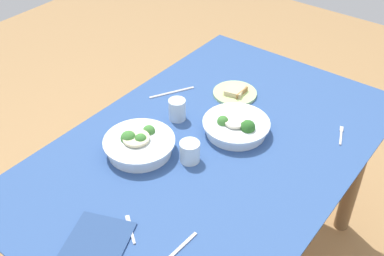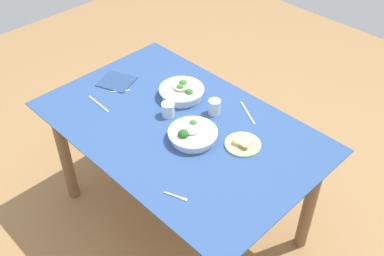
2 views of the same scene
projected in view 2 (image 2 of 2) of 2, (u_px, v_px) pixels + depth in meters
The scene contains 12 objects.
ground_plane at pixel (181, 217), 2.84m from camera, with size 6.00×6.00×0.00m, color #9E7547.
dining_table at pixel (180, 141), 2.43m from camera, with size 1.48×0.95×0.75m.
broccoli_bowl_far at pixel (182, 92), 2.53m from camera, with size 0.25×0.25×0.09m.
broccoli_bowl_near at pixel (192, 135), 2.26m from camera, with size 0.25×0.25×0.08m.
bread_side_plate at pixel (243, 144), 2.23m from camera, with size 0.18×0.18×0.03m.
water_glass_center at pixel (168, 109), 2.40m from camera, with size 0.07×0.07×0.08m, color silver.
water_glass_side at pixel (214, 107), 2.41m from camera, with size 0.07×0.07×0.08m, color silver.
fork_by_far_bowl at pixel (121, 91), 2.58m from camera, with size 0.07×0.10×0.00m.
fork_by_near_bowl at pixel (177, 197), 1.98m from camera, with size 0.11×0.05×0.00m.
table_knife_left at pixel (248, 113), 2.43m from camera, with size 0.20×0.01×0.00m, color #B7B7BC.
table_knife_right at pixel (99, 104), 2.49m from camera, with size 0.19×0.01×0.00m, color #B7B7BC.
napkin_folded_upper at pixel (117, 81), 2.66m from camera, with size 0.19×0.17×0.01m, color navy.
Camera 2 is at (1.33, -1.22, 2.27)m, focal length 42.36 mm.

